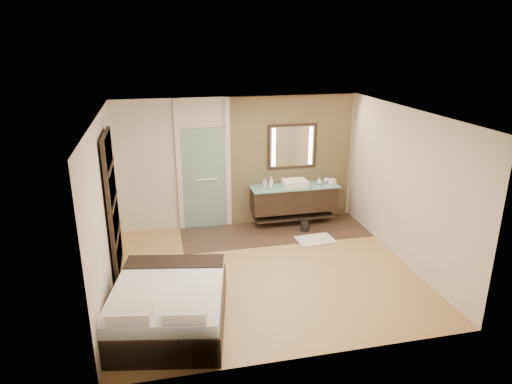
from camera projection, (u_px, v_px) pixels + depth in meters
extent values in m
plane|color=#AF8849|center=(265.00, 272.00, 7.81)|extent=(5.00, 5.00, 0.00)
cube|color=#34261C|center=(275.00, 231.00, 9.41)|extent=(3.80, 1.30, 0.01)
cube|color=tan|center=(291.00, 160.00, 9.64)|extent=(2.60, 0.08, 2.70)
cube|color=black|center=(294.00, 199.00, 9.62)|extent=(1.80, 0.50, 0.50)
cube|color=black|center=(294.00, 216.00, 9.75)|extent=(1.71, 0.45, 0.04)
cube|color=#89D1C6|center=(295.00, 187.00, 9.51)|extent=(1.85, 0.55, 0.03)
cube|color=white|center=(295.00, 183.00, 9.49)|extent=(0.50, 0.38, 0.13)
cylinder|color=silver|center=(292.00, 179.00, 9.66)|extent=(0.03, 0.03, 0.18)
cylinder|color=silver|center=(293.00, 176.00, 9.60)|extent=(0.02, 0.10, 0.02)
cube|color=black|center=(292.00, 146.00, 9.50)|extent=(1.06, 0.03, 0.96)
cube|color=white|center=(292.00, 147.00, 9.48)|extent=(0.94, 0.01, 0.84)
cube|color=#F6E7B8|center=(274.00, 148.00, 9.40)|extent=(0.07, 0.01, 0.80)
cube|color=#F6E7B8|center=(311.00, 146.00, 9.56)|extent=(0.07, 0.01, 0.80)
cube|color=silver|center=(204.00, 179.00, 9.34)|extent=(0.90, 0.05, 2.10)
cylinder|color=silver|center=(207.00, 180.00, 9.31)|extent=(0.45, 0.03, 0.03)
cube|color=beige|center=(179.00, 166.00, 9.15)|extent=(0.10, 0.08, 2.70)
cube|color=beige|center=(228.00, 163.00, 9.36)|extent=(0.10, 0.08, 2.70)
cube|color=black|center=(113.00, 205.00, 7.47)|extent=(0.06, 1.20, 2.40)
cube|color=#F6E8CF|center=(119.00, 251.00, 7.74)|extent=(0.02, 1.06, 0.52)
cube|color=#F6E8CF|center=(115.00, 219.00, 7.55)|extent=(0.02, 1.06, 0.52)
cube|color=#F6E8CF|center=(112.00, 185.00, 7.36)|extent=(0.02, 1.06, 0.52)
cube|color=#F6E8CF|center=(108.00, 150.00, 7.17)|extent=(0.02, 1.06, 0.52)
cube|color=black|center=(169.00, 310.00, 6.33)|extent=(1.85, 2.15, 0.42)
cube|color=silver|center=(168.00, 292.00, 6.24)|extent=(1.79, 2.09, 0.17)
cube|color=black|center=(175.00, 262.00, 6.89)|extent=(1.52, 0.70, 0.04)
cube|color=silver|center=(130.00, 314.00, 5.46)|extent=(0.57, 0.38, 0.13)
cube|color=silver|center=(185.00, 313.00, 5.48)|extent=(0.57, 0.38, 0.13)
cube|color=white|center=(315.00, 240.00, 8.99)|extent=(0.75, 0.55, 0.02)
cylinder|color=black|center=(305.00, 226.00, 9.41)|extent=(0.19, 0.19, 0.22)
cube|color=white|center=(332.00, 182.00, 9.63)|extent=(0.16, 0.16, 0.10)
imported|color=white|center=(271.00, 182.00, 9.40)|extent=(0.11, 0.11, 0.22)
imported|color=#B2B2B2|center=(265.00, 183.00, 9.46)|extent=(0.09, 0.09, 0.17)
imported|color=silver|center=(319.00, 181.00, 9.58)|extent=(0.15, 0.15, 0.15)
imported|color=white|center=(327.00, 180.00, 9.70)|extent=(0.14, 0.14, 0.10)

